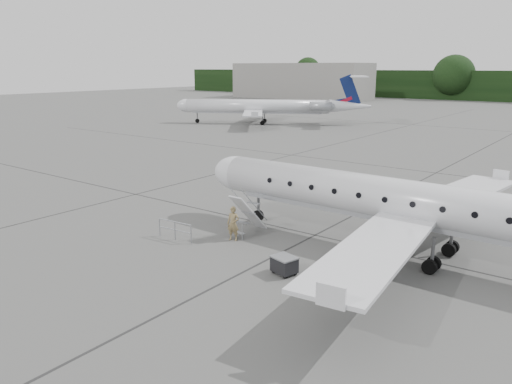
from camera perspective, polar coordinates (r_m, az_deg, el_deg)
The scene contains 8 objects.
ground at distance 20.48m, azimuth 8.34°, elevation -12.03°, with size 320.00×320.00×0.00m, color #585856.
terminal_building at distance 148.80m, azimuth 5.19°, elevation 12.54°, with size 40.00×14.00×10.00m, color gray.
main_regional_jet at distance 24.48m, azimuth 18.79°, elevation 1.00°, with size 29.14×20.98×7.47m, color silver, non-canonical shape.
airstair at distance 27.33m, azimuth -0.86°, elevation -2.48°, with size 0.85×2.30×2.34m, color silver, non-canonical shape.
passenger at distance 26.44m, azimuth -2.62°, elevation -3.62°, with size 0.67×0.44×1.85m, color olive.
safety_railing at distance 26.97m, azimuth -9.24°, elevation -4.39°, with size 2.20×0.08×1.00m, color gray, non-canonical shape.
baggage_cart at distance 22.40m, azimuth 3.25°, elevation -8.30°, with size 1.02×0.83×0.88m, color black, non-canonical shape.
bg_regional_left at distance 81.29m, azimuth 0.11°, elevation 10.52°, with size 29.52×21.25×7.74m, color silver, non-canonical shape.
Camera 1 is at (8.61, -16.27, 8.98)m, focal length 35.00 mm.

